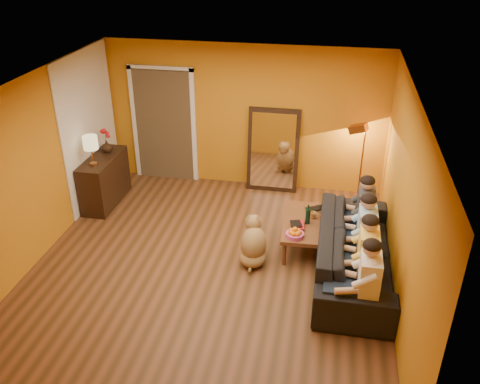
% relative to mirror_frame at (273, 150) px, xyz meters
% --- Properties ---
extents(room_shell, '(5.00, 5.50, 2.60)m').
position_rel_mirror_frame_xyz_m(room_shell, '(-0.55, -2.26, 0.54)').
color(room_shell, brown).
rests_on(room_shell, ground).
extents(white_accent, '(0.02, 1.90, 2.58)m').
position_rel_mirror_frame_xyz_m(white_accent, '(-3.04, -0.88, 0.54)').
color(white_accent, white).
rests_on(white_accent, wall_left).
extents(doorway_recess, '(1.06, 0.30, 2.10)m').
position_rel_mirror_frame_xyz_m(doorway_recess, '(-2.05, 0.20, 0.29)').
color(doorway_recess, '#3F2D19').
rests_on(doorway_recess, floor).
extents(door_jamb_left, '(0.08, 0.06, 2.20)m').
position_rel_mirror_frame_xyz_m(door_jamb_left, '(-2.62, 0.08, 0.29)').
color(door_jamb_left, white).
rests_on(door_jamb_left, wall_back).
extents(door_jamb_right, '(0.08, 0.06, 2.20)m').
position_rel_mirror_frame_xyz_m(door_jamb_right, '(-1.48, 0.08, 0.29)').
color(door_jamb_right, white).
rests_on(door_jamb_right, wall_back).
extents(door_header, '(1.22, 0.06, 0.08)m').
position_rel_mirror_frame_xyz_m(door_header, '(-2.05, 0.08, 1.36)').
color(door_header, white).
rests_on(door_header, wall_back).
extents(mirror_frame, '(0.92, 0.27, 1.51)m').
position_rel_mirror_frame_xyz_m(mirror_frame, '(0.00, 0.00, 0.00)').
color(mirror_frame, black).
rests_on(mirror_frame, floor).
extents(mirror_glass, '(0.78, 0.21, 1.35)m').
position_rel_mirror_frame_xyz_m(mirror_glass, '(0.00, -0.04, 0.00)').
color(mirror_glass, white).
rests_on(mirror_glass, mirror_frame).
extents(sideboard, '(0.44, 1.18, 0.85)m').
position_rel_mirror_frame_xyz_m(sideboard, '(-2.79, -1.08, -0.34)').
color(sideboard, black).
rests_on(sideboard, floor).
extents(table_lamp, '(0.24, 0.24, 0.51)m').
position_rel_mirror_frame_xyz_m(table_lamp, '(-2.79, -1.38, 0.34)').
color(table_lamp, beige).
rests_on(table_lamp, sideboard).
extents(sofa, '(2.55, 1.00, 0.74)m').
position_rel_mirror_frame_xyz_m(sofa, '(1.45, -2.39, -0.39)').
color(sofa, black).
rests_on(sofa, floor).
extents(coffee_table, '(0.67, 1.24, 0.42)m').
position_rel_mirror_frame_xyz_m(coffee_table, '(0.71, -1.79, -0.55)').
color(coffee_table, brown).
rests_on(coffee_table, floor).
extents(floor_lamp, '(0.36, 0.33, 1.44)m').
position_rel_mirror_frame_xyz_m(floor_lamp, '(1.55, -0.28, -0.04)').
color(floor_lamp, '#B06C33').
rests_on(floor_lamp, floor).
extents(dog, '(0.56, 0.70, 0.72)m').
position_rel_mirror_frame_xyz_m(dog, '(0.04, -2.37, -0.40)').
color(dog, olive).
rests_on(dog, floor).
extents(person_far_left, '(0.70, 0.44, 1.22)m').
position_rel_mirror_frame_xyz_m(person_far_left, '(1.58, -3.39, -0.15)').
color(person_far_left, silver).
rests_on(person_far_left, sofa).
extents(person_mid_left, '(0.70, 0.44, 1.22)m').
position_rel_mirror_frame_xyz_m(person_mid_left, '(1.58, -2.84, -0.15)').
color(person_mid_left, '#F5C951').
rests_on(person_mid_left, sofa).
extents(person_mid_right, '(0.70, 0.44, 1.22)m').
position_rel_mirror_frame_xyz_m(person_mid_right, '(1.58, -2.29, -0.15)').
color(person_mid_right, '#9CC9F1').
rests_on(person_mid_right, sofa).
extents(person_far_right, '(0.70, 0.44, 1.22)m').
position_rel_mirror_frame_xyz_m(person_far_right, '(1.58, -1.74, -0.15)').
color(person_far_right, '#313136').
rests_on(person_far_right, sofa).
extents(fruit_bowl, '(0.26, 0.26, 0.16)m').
position_rel_mirror_frame_xyz_m(fruit_bowl, '(0.61, -2.24, -0.26)').
color(fruit_bowl, '#CB478E').
rests_on(fruit_bowl, coffee_table).
extents(wine_bottle, '(0.07, 0.07, 0.31)m').
position_rel_mirror_frame_xyz_m(wine_bottle, '(0.76, -1.84, -0.18)').
color(wine_bottle, black).
rests_on(wine_bottle, coffee_table).
extents(tumbler, '(0.11, 0.11, 0.10)m').
position_rel_mirror_frame_xyz_m(tumbler, '(0.83, -1.67, -0.29)').
color(tumbler, '#B27F3F').
rests_on(tumbler, coffee_table).
extents(laptop, '(0.41, 0.36, 0.03)m').
position_rel_mirror_frame_xyz_m(laptop, '(0.89, -1.44, -0.33)').
color(laptop, black).
rests_on(laptop, coffee_table).
extents(book_lower, '(0.20, 0.27, 0.03)m').
position_rel_mirror_frame_xyz_m(book_lower, '(0.53, -1.99, -0.33)').
color(book_lower, black).
rests_on(book_lower, coffee_table).
extents(book_mid, '(0.21, 0.27, 0.02)m').
position_rel_mirror_frame_xyz_m(book_mid, '(0.54, -1.98, -0.30)').
color(book_mid, red).
rests_on(book_mid, book_lower).
extents(book_upper, '(0.20, 0.24, 0.02)m').
position_rel_mirror_frame_xyz_m(book_upper, '(0.53, -2.00, -0.29)').
color(book_upper, black).
rests_on(book_upper, book_mid).
extents(vase, '(0.20, 0.20, 0.21)m').
position_rel_mirror_frame_xyz_m(vase, '(-2.79, -0.83, 0.19)').
color(vase, black).
rests_on(vase, sideboard).
extents(flowers, '(0.17, 0.17, 0.45)m').
position_rel_mirror_frame_xyz_m(flowers, '(-2.79, -0.83, 0.43)').
color(flowers, red).
rests_on(flowers, vase).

